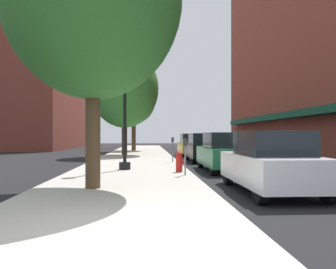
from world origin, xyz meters
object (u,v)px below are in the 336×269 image
lamppost (125,95)px  car_yellow (192,145)px  fire_hydrant (179,162)px  parking_meter_far (185,152)px  car_green (224,152)px  car_black (204,148)px  tree_near (134,99)px  car_white (271,163)px  parking_meter_near (173,146)px  tree_mid (124,89)px

lamppost → car_yellow: 12.44m
fire_hydrant → parking_meter_far: (0.12, -1.09, 0.43)m
fire_hydrant → car_green: (2.07, 1.33, 0.29)m
car_black → car_green: bearing=-92.2°
tree_near → car_white: tree_near is taller
fire_hydrant → tree_near: (-2.50, 19.94, 4.46)m
lamppost → fire_hydrant: (2.17, -1.13, -2.68)m
tree_near → car_black: bearing=-70.6°
car_black → car_white: bearing=-92.2°
parking_meter_near → car_green: car_green is taller
car_yellow → parking_meter_far: bearing=-99.0°
car_white → parking_meter_far: bearing=119.1°
lamppost → car_black: bearing=54.1°
parking_meter_near → car_green: bearing=-63.2°
tree_near → car_yellow: tree_near is taller
lamppost → tree_near: (-0.33, 18.81, 1.78)m
car_yellow → car_green: bearing=-90.8°
tree_mid → car_black: (4.95, -5.28, -4.12)m
parking_meter_near → car_black: size_ratio=0.30×
parking_meter_near → tree_mid: (-3.00, 7.06, 3.98)m
parking_meter_far → car_black: (1.95, 8.06, -0.14)m
tree_near → car_yellow: 9.62m
lamppost → parking_meter_far: lamppost is taller
parking_meter_far → tree_near: size_ratio=0.18×
lamppost → car_black: size_ratio=1.37×
lamppost → car_yellow: bearing=69.7°
parking_meter_far → tree_near: 21.57m
car_black → car_yellow: 5.61m
car_green → tree_mid: bearing=113.7°
car_green → car_yellow: (0.00, 11.24, 0.00)m
fire_hydrant → parking_meter_far: bearing=-83.9°
car_black → lamppost: bearing=-128.1°
tree_mid → car_black: size_ratio=1.78×
car_yellow → tree_near: bearing=121.0°
parking_meter_near → car_white: (1.95, -9.57, -0.14)m
fire_hydrant → car_green: size_ratio=0.18×
parking_meter_far → fire_hydrant: bearing=96.1°
tree_near → car_white: 25.10m
parking_meter_near → parking_meter_far: size_ratio=1.00×
lamppost → parking_meter_far: bearing=-44.1°
fire_hydrant → car_green: 2.48m
car_black → parking_meter_far: bearing=-105.7°
tree_mid → car_yellow: (4.95, 0.33, -4.12)m
lamppost → fire_hydrant: bearing=-27.4°
tree_mid → lamppost: bearing=-86.3°
parking_meter_far → tree_mid: bearing=102.7°
car_white → car_yellow: (0.00, 16.96, 0.00)m
car_white → car_black: (0.00, 11.36, 0.00)m
tree_mid → car_black: bearing=-46.8°
fire_hydrant → tree_near: bearing=97.2°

